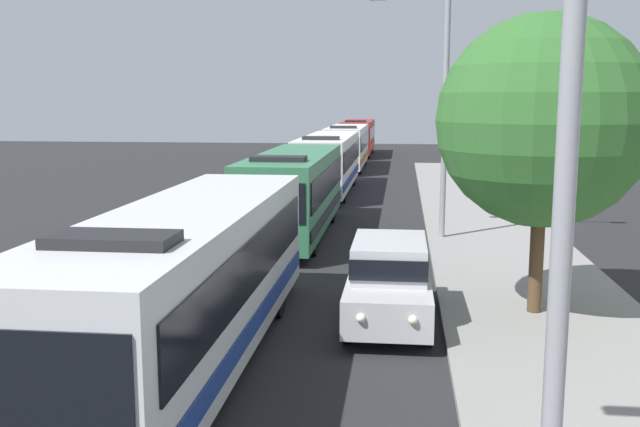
# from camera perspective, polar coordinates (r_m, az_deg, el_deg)

# --- Properties ---
(bus_lead) EXTENTS (2.58, 11.53, 3.21)m
(bus_lead) POSITION_cam_1_polar(r_m,az_deg,el_deg) (13.63, -10.45, -5.18)
(bus_lead) COLOR silver
(bus_lead) RESTS_ON ground_plane
(bus_second_in_line) EXTENTS (2.58, 10.69, 3.21)m
(bus_second_in_line) POSITION_cam_1_polar(r_m,az_deg,el_deg) (26.17, -2.11, 1.86)
(bus_second_in_line) COLOR #33724C
(bus_second_in_line) RESTS_ON ground_plane
(bus_middle) EXTENTS (2.58, 11.78, 3.21)m
(bus_middle) POSITION_cam_1_polar(r_m,az_deg,el_deg) (38.29, 0.67, 4.21)
(bus_middle) COLOR silver
(bus_middle) RESTS_ON ground_plane
(bus_fourth_in_line) EXTENTS (2.58, 10.64, 3.21)m
(bus_fourth_in_line) POSITION_cam_1_polar(r_m,az_deg,el_deg) (51.15, 2.18, 5.47)
(bus_fourth_in_line) COLOR silver
(bus_fourth_in_line) RESTS_ON ground_plane
(bus_rear) EXTENTS (2.58, 10.95, 3.21)m
(bus_rear) POSITION_cam_1_polar(r_m,az_deg,el_deg) (63.67, 3.06, 6.20)
(bus_rear) COLOR maroon
(bus_rear) RESTS_ON ground_plane
(white_suv) EXTENTS (1.86, 4.55, 1.90)m
(white_suv) POSITION_cam_1_polar(r_m,az_deg,el_deg) (16.17, 5.57, -5.18)
(white_suv) COLOR #B7B7BC
(white_suv) RESTS_ON ground_plane
(streetlamp_near) EXTENTS (6.15, 0.28, 8.53)m
(streetlamp_near) POSITION_cam_1_polar(r_m,az_deg,el_deg) (6.71, 19.56, 11.45)
(streetlamp_near) COLOR gray
(streetlamp_near) RESTS_ON sidewalk
(streetlamp_mid) EXTENTS (5.34, 0.28, 8.58)m
(streetlamp_mid) POSITION_cam_1_polar(r_m,az_deg,el_deg) (25.33, 10.05, 9.76)
(streetlamp_mid) COLOR gray
(streetlamp_mid) RESTS_ON sidewalk
(roadside_tree) EXTENTS (4.76, 4.76, 6.78)m
(roadside_tree) POSITION_cam_1_polar(r_m,az_deg,el_deg) (16.70, 17.47, 7.07)
(roadside_tree) COLOR #4C3823
(roadside_tree) RESTS_ON sidewalk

